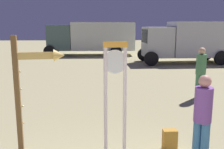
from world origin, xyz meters
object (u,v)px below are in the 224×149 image
at_px(arrow_sign, 33,77).
at_px(person_distant, 201,70).
at_px(person_near_clock, 203,115).
at_px(backpack, 170,140).
at_px(box_truck_far, 92,37).
at_px(standing_clock, 115,89).
at_px(box_truck_near, 192,40).

height_order(arrow_sign, person_distant, arrow_sign).
distance_m(person_near_clock, backpack, 1.00).
bearing_deg(person_near_clock, arrow_sign, 167.77).
xyz_separation_m(arrow_sign, box_truck_far, (0.70, 16.97, -0.00)).
xyz_separation_m(standing_clock, person_near_clock, (1.60, -0.20, -0.46)).
height_order(standing_clock, box_truck_far, box_truck_far).
relative_size(standing_clock, box_truck_far, 0.31).
relative_size(person_near_clock, person_distant, 0.94).
height_order(backpack, box_truck_far, box_truck_far).
distance_m(person_near_clock, box_truck_near, 13.58).
xyz_separation_m(standing_clock, box_truck_far, (-0.91, 17.47, 0.14)).
relative_size(box_truck_near, box_truck_far, 0.89).
bearing_deg(box_truck_far, arrow_sign, -92.38).
distance_m(backpack, person_distant, 4.36).
distance_m(person_near_clock, person_distant, 4.58).
distance_m(arrow_sign, box_truck_near, 14.31).
relative_size(person_near_clock, backpack, 3.80).
bearing_deg(backpack, person_distant, 61.29).
xyz_separation_m(standing_clock, arrow_sign, (-1.62, 0.50, 0.14)).
relative_size(standing_clock, box_truck_near, 0.35).
bearing_deg(arrow_sign, box_truck_near, 58.29).
height_order(box_truck_near, box_truck_far, box_truck_near).
bearing_deg(standing_clock, arrow_sign, 162.79).
xyz_separation_m(arrow_sign, backpack, (2.77, -0.18, -1.33)).
relative_size(arrow_sign, person_distant, 1.32).
height_order(person_near_clock, person_distant, person_distant).
bearing_deg(box_truck_near, box_truck_far, 144.84).
distance_m(arrow_sign, backpack, 3.08).
relative_size(standing_clock, backpack, 5.10).
bearing_deg(person_distant, backpack, -118.71).
bearing_deg(box_truck_far, person_distant, -72.86).
height_order(arrow_sign, backpack, arrow_sign).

